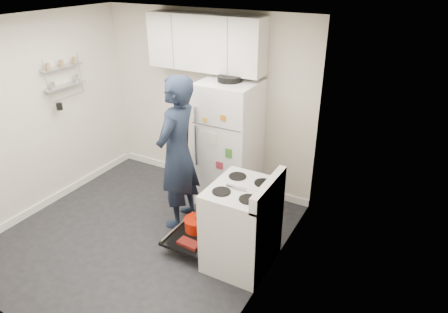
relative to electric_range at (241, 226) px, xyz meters
The scene contains 7 objects.
room 1.49m from the electric_range, behind, with size 3.21×3.21×2.51m.
electric_range is the anchor object (origin of this frame).
open_oven_door 0.66m from the electric_range, behind, with size 0.55×0.70×0.22m.
refrigerator 1.37m from the electric_range, 123.36° to the left, with size 0.72×0.74×1.77m.
upper_cabinets 2.38m from the electric_range, 132.27° to the left, with size 1.60×0.33×0.70m, color silver.
wall_shelf_rack 3.05m from the electric_range, behind, with size 0.14×0.60×0.61m.
person 1.18m from the electric_range, 161.83° to the left, with size 0.70×0.46×1.91m, color #172034.
Camera 1 is at (2.78, -3.03, 3.02)m, focal length 32.00 mm.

